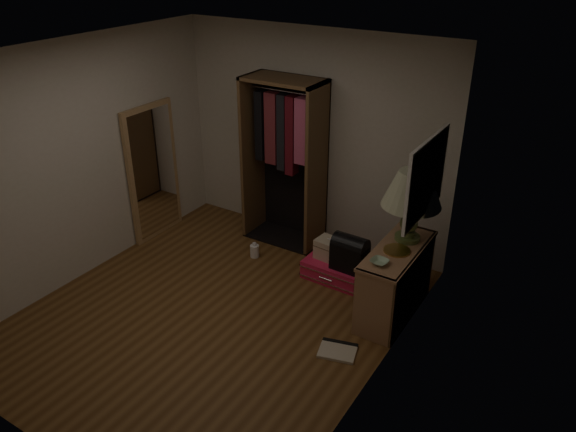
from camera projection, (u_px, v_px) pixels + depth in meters
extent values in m
plane|color=brown|center=(215.00, 314.00, 5.78)|extent=(4.00, 4.00, 0.00)
cube|color=beige|center=(313.00, 139.00, 6.70)|extent=(3.50, 0.02, 2.60)
cube|color=beige|center=(12.00, 311.00, 3.68)|extent=(3.50, 0.02, 2.60)
cube|color=beige|center=(381.00, 251.00, 4.37)|extent=(0.02, 4.00, 2.60)
cube|color=beige|center=(79.00, 163.00, 6.01)|extent=(0.02, 4.00, 2.60)
cube|color=silver|center=(196.00, 57.00, 4.60)|extent=(3.50, 4.00, 0.01)
cube|color=white|center=(426.00, 178.00, 5.02)|extent=(0.03, 0.96, 0.76)
cube|color=black|center=(426.00, 178.00, 5.02)|extent=(0.03, 0.90, 0.70)
cube|color=silver|center=(421.00, 208.00, 5.17)|extent=(0.01, 0.88, 0.02)
cube|color=silver|center=(422.00, 201.00, 5.13)|extent=(0.01, 0.88, 0.02)
cube|color=silver|center=(423.00, 193.00, 5.10)|extent=(0.01, 0.88, 0.02)
cube|color=silver|center=(424.00, 185.00, 5.06)|extent=(0.01, 0.88, 0.02)
cube|color=silver|center=(424.00, 177.00, 5.03)|extent=(0.01, 0.88, 0.02)
cube|color=silver|center=(425.00, 169.00, 4.99)|extent=(0.01, 0.88, 0.02)
cube|color=silver|center=(426.00, 161.00, 4.96)|extent=(0.01, 0.88, 0.02)
cube|color=silver|center=(427.00, 153.00, 4.92)|extent=(0.01, 0.88, 0.02)
cube|color=silver|center=(428.00, 144.00, 4.88)|extent=(0.01, 0.88, 0.02)
cube|color=#986A49|center=(373.00, 308.00, 5.24)|extent=(0.40, 0.03, 0.75)
cube|color=#986A49|center=(414.00, 258.00, 6.05)|extent=(0.40, 0.03, 0.75)
cube|color=#986A49|center=(392.00, 307.00, 5.78)|extent=(0.40, 1.04, 0.03)
cube|color=#986A49|center=(397.00, 265.00, 5.55)|extent=(0.40, 1.04, 0.03)
cube|color=#986A49|center=(398.00, 250.00, 5.48)|extent=(0.42, 1.12, 0.03)
cube|color=brown|center=(413.00, 287.00, 5.55)|extent=(0.02, 1.10, 0.75)
cube|color=#986A49|center=(409.00, 244.00, 5.77)|extent=(0.36, 0.38, 0.13)
cube|color=gray|center=(365.00, 316.00, 5.40)|extent=(0.15, 0.03, 0.27)
cube|color=#4C3833|center=(370.00, 316.00, 5.42)|extent=(0.21, 0.04, 0.25)
cube|color=#B7AD99|center=(371.00, 310.00, 5.45)|extent=(0.19, 0.03, 0.31)
cube|color=brown|center=(372.00, 310.00, 5.49)|extent=(0.17, 0.03, 0.26)
cube|color=#3F4C59|center=(375.00, 306.00, 5.51)|extent=(0.19, 0.05, 0.31)
cube|color=gray|center=(377.00, 305.00, 5.56)|extent=(0.20, 0.04, 0.27)
cube|color=#59594C|center=(379.00, 303.00, 5.61)|extent=(0.19, 0.05, 0.26)
cube|color=#B2724C|center=(382.00, 298.00, 5.63)|extent=(0.20, 0.03, 0.32)
cube|color=beige|center=(383.00, 298.00, 5.67)|extent=(0.20, 0.03, 0.26)
cube|color=#332D38|center=(385.00, 296.00, 5.69)|extent=(0.22, 0.03, 0.28)
cube|color=gray|center=(386.00, 292.00, 5.72)|extent=(0.19, 0.04, 0.30)
cube|color=#4C3833|center=(388.00, 293.00, 5.77)|extent=(0.21, 0.03, 0.25)
cube|color=#B7AD99|center=(389.00, 289.00, 5.81)|extent=(0.18, 0.04, 0.27)
cube|color=brown|center=(390.00, 289.00, 5.85)|extent=(0.17, 0.04, 0.22)
cube|color=#3F4C59|center=(393.00, 285.00, 5.87)|extent=(0.19, 0.04, 0.27)
cube|color=gray|center=(393.00, 282.00, 5.90)|extent=(0.17, 0.03, 0.30)
cube|color=#59594C|center=(397.00, 282.00, 5.93)|extent=(0.21, 0.04, 0.26)
cube|color=#B2724C|center=(398.00, 278.00, 5.97)|extent=(0.19, 0.04, 0.30)
cube|color=brown|center=(253.00, 156.00, 6.96)|extent=(0.04, 0.50, 2.05)
cube|color=brown|center=(317.00, 171.00, 6.53)|extent=(0.04, 0.50, 2.05)
cube|color=brown|center=(284.00, 80.00, 6.29)|extent=(0.95, 0.50, 0.04)
cube|color=black|center=(294.00, 157.00, 6.93)|extent=(0.95, 0.02, 2.05)
cube|color=black|center=(284.00, 237.00, 7.21)|extent=(0.95, 0.50, 0.02)
cylinder|color=silver|center=(284.00, 91.00, 6.35)|extent=(0.87, 0.02, 0.02)
cube|color=black|center=(262.00, 125.00, 6.68)|extent=(0.11, 0.15, 0.84)
cube|color=maroon|center=(272.00, 129.00, 6.62)|extent=(0.15, 0.11, 0.87)
cube|color=black|center=(283.00, 133.00, 6.56)|extent=(0.10, 0.11, 0.92)
cube|color=#590F19|center=(292.00, 136.00, 6.51)|extent=(0.11, 0.14, 0.95)
cube|color=#BF4C72|center=(303.00, 131.00, 6.40)|extent=(0.15, 0.16, 0.77)
cube|color=beige|center=(314.00, 132.00, 6.32)|extent=(0.10, 0.14, 0.74)
cube|color=#A98152|center=(153.00, 172.00, 6.95)|extent=(0.05, 0.80, 1.70)
cube|color=white|center=(155.00, 173.00, 6.94)|extent=(0.01, 0.68, 1.58)
cube|color=#E11B48|center=(337.00, 269.00, 6.35)|extent=(0.69, 0.50, 0.21)
cube|color=silver|center=(337.00, 273.00, 6.37)|extent=(0.71, 0.52, 0.01)
cube|color=silver|center=(337.00, 264.00, 6.32)|extent=(0.71, 0.52, 0.01)
cylinder|color=silver|center=(326.00, 279.00, 6.16)|extent=(0.16, 0.02, 0.02)
cube|color=#BFAD92|center=(331.00, 250.00, 6.29)|extent=(0.36, 0.26, 0.23)
cube|color=brown|center=(331.00, 246.00, 6.27)|extent=(0.36, 0.27, 0.01)
cylinder|color=silver|center=(331.00, 240.00, 6.24)|extent=(0.10, 0.02, 0.02)
cube|color=black|center=(350.00, 257.00, 6.09)|extent=(0.38, 0.26, 0.29)
cylinder|color=black|center=(350.00, 246.00, 6.03)|extent=(0.38, 0.26, 0.24)
cylinder|color=#495B2C|center=(407.00, 237.00, 5.64)|extent=(0.28, 0.28, 0.04)
cylinder|color=#495B2C|center=(408.00, 233.00, 5.61)|extent=(0.16, 0.16, 0.05)
sphere|color=#495B2C|center=(409.00, 223.00, 5.56)|extent=(0.20, 0.20, 0.18)
cylinder|color=#495B2C|center=(410.00, 210.00, 5.50)|extent=(0.07, 0.07, 0.11)
cone|color=beige|center=(413.00, 189.00, 5.39)|extent=(0.64, 0.64, 0.36)
cone|color=beige|center=(413.00, 189.00, 5.39)|extent=(0.57, 0.57, 0.34)
cylinder|color=#B18E44|center=(397.00, 250.00, 5.43)|extent=(0.31, 0.31, 0.02)
imported|color=#9DBD9D|center=(379.00, 262.00, 5.22)|extent=(0.19, 0.19, 0.04)
cylinder|color=white|center=(255.00, 251.00, 6.76)|extent=(0.14, 0.14, 0.15)
cylinder|color=white|center=(254.00, 244.00, 6.71)|extent=(0.06, 0.06, 0.04)
cube|color=beige|center=(338.00, 351.00, 5.25)|extent=(0.40, 0.35, 0.03)
cube|color=black|center=(340.00, 343.00, 5.35)|extent=(0.34, 0.13, 0.03)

